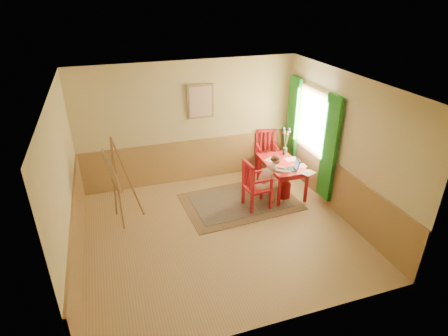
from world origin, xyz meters
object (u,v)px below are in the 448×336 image
object	(u,v)px
table	(282,167)
chair_left	(255,185)
chair_back	(266,153)
easel	(114,174)
figure	(269,178)
laptop	(291,168)

from	to	relation	value
table	chair_left	world-z (taller)	chair_left
chair_left	chair_back	size ratio (longest dim) A/B	0.99
chair_back	easel	size ratio (longest dim) A/B	0.60
figure	easel	world-z (taller)	easel
easel	chair_back	bearing A→B (deg)	16.21
laptop	figure	bearing A→B (deg)	-175.02
chair_back	figure	bearing A→B (deg)	-112.58
table	chair_left	xyz separation A→B (m)	(-0.81, -0.41, -0.10)
chair_left	chair_back	world-z (taller)	chair_back
table	chair_back	world-z (taller)	chair_back
easel	laptop	bearing A→B (deg)	-4.72
table	figure	size ratio (longest dim) A/B	1.07
chair_back	easel	distance (m)	3.77
chair_back	easel	xyz separation A→B (m)	(-3.59, -1.04, 0.52)
table	figure	world-z (taller)	figure
chair_back	figure	size ratio (longest dim) A/B	0.95
figure	laptop	bearing A→B (deg)	4.98
table	chair_back	distance (m)	0.99
table	laptop	world-z (taller)	laptop
chair_left	easel	distance (m)	2.78
figure	laptop	world-z (taller)	figure
table	laptop	bearing A→B (deg)	-87.32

